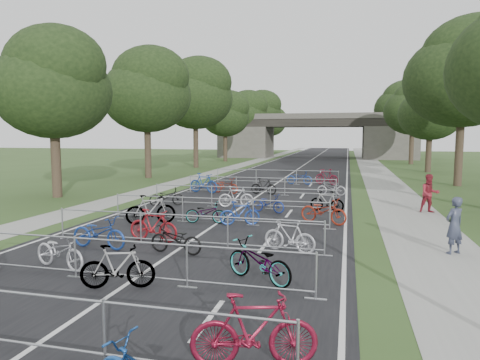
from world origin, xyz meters
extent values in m
plane|color=#344D21|center=(0.00, 0.00, 0.00)|extent=(200.00, 200.00, 0.00)
cube|color=black|center=(0.00, 50.00, 0.01)|extent=(11.00, 140.00, 0.01)
cube|color=gray|center=(8.00, 50.00, 0.01)|extent=(3.00, 140.00, 0.01)
cube|color=gray|center=(-7.50, 50.00, 0.01)|extent=(2.00, 140.00, 0.01)
cube|color=silver|center=(0.00, 50.00, 0.00)|extent=(0.12, 140.00, 0.00)
cube|color=#484741|center=(-11.50, 65.00, 2.50)|extent=(8.00, 8.00, 5.00)
cube|color=#484741|center=(11.50, 65.00, 2.50)|extent=(8.00, 8.00, 5.00)
cube|color=black|center=(0.00, 65.00, 5.60)|extent=(30.00, 8.00, 1.20)
cube|color=#484741|center=(0.00, 61.20, 6.60)|extent=(30.00, 0.40, 0.90)
cube|color=#484741|center=(0.00, 68.80, 6.60)|extent=(30.00, 0.40, 0.90)
cylinder|color=#33261C|center=(-11.50, 16.00, 2.10)|extent=(0.56, 0.56, 4.20)
ellipsoid|color=black|center=(-11.50, 16.00, 6.22)|extent=(6.72, 6.72, 5.51)
sphere|color=black|center=(-10.90, 15.50, 7.56)|extent=(5.38, 5.38, 5.38)
sphere|color=black|center=(-12.00, 16.50, 5.38)|extent=(4.37, 4.37, 4.37)
cylinder|color=#33261C|center=(-11.50, 28.00, 2.36)|extent=(0.56, 0.56, 4.72)
ellipsoid|color=black|center=(-11.50, 28.00, 6.99)|extent=(7.56, 7.56, 6.20)
sphere|color=black|center=(-10.90, 27.50, 8.50)|extent=(6.05, 6.05, 6.05)
sphere|color=black|center=(-12.00, 28.50, 6.05)|extent=(4.91, 4.91, 4.91)
cylinder|color=#33261C|center=(13.00, 28.00, 2.55)|extent=(0.56, 0.56, 5.11)
ellipsoid|color=black|center=(13.00, 28.00, 7.56)|extent=(8.18, 8.18, 6.70)
sphere|color=black|center=(13.60, 27.50, 9.20)|extent=(6.54, 6.54, 6.54)
sphere|color=black|center=(12.50, 28.50, 6.54)|extent=(5.31, 5.31, 5.31)
cylinder|color=#33261C|center=(-11.50, 40.00, 2.62)|extent=(0.56, 0.56, 5.25)
ellipsoid|color=black|center=(-11.50, 40.00, 7.77)|extent=(8.40, 8.40, 6.89)
sphere|color=black|center=(-10.90, 39.50, 9.45)|extent=(6.72, 6.72, 6.72)
sphere|color=black|center=(-12.00, 40.50, 6.72)|extent=(5.46, 5.46, 5.46)
cylinder|color=#33261C|center=(13.00, 40.00, 1.92)|extent=(0.56, 0.56, 3.85)
ellipsoid|color=black|center=(13.00, 40.00, 5.70)|extent=(6.16, 6.16, 5.05)
sphere|color=black|center=(13.60, 39.50, 6.93)|extent=(4.93, 4.93, 4.93)
sphere|color=black|center=(12.50, 40.50, 4.93)|extent=(4.00, 4.00, 4.00)
cylinder|color=#33261C|center=(-11.50, 52.00, 2.10)|extent=(0.56, 0.56, 4.20)
ellipsoid|color=black|center=(-11.50, 52.00, 6.22)|extent=(6.72, 6.72, 5.51)
sphere|color=black|center=(-10.90, 51.50, 7.56)|extent=(5.38, 5.38, 5.38)
sphere|color=black|center=(-12.00, 52.50, 5.38)|extent=(4.37, 4.37, 4.37)
cylinder|color=#33261C|center=(13.00, 52.00, 2.24)|extent=(0.56, 0.56, 4.48)
ellipsoid|color=black|center=(13.00, 52.00, 6.63)|extent=(7.17, 7.17, 5.88)
sphere|color=black|center=(13.60, 51.50, 8.06)|extent=(5.73, 5.73, 5.73)
sphere|color=black|center=(12.50, 52.50, 5.73)|extent=(4.66, 4.66, 4.66)
cylinder|color=#33261C|center=(-11.50, 64.00, 2.36)|extent=(0.56, 0.56, 4.72)
ellipsoid|color=black|center=(-11.50, 64.00, 6.99)|extent=(7.56, 7.56, 6.20)
sphere|color=black|center=(-10.90, 63.50, 8.50)|extent=(6.05, 6.05, 6.05)
sphere|color=black|center=(-12.00, 64.50, 6.05)|extent=(4.91, 4.91, 4.91)
cylinder|color=#33261C|center=(13.00, 64.00, 2.55)|extent=(0.56, 0.56, 5.11)
ellipsoid|color=black|center=(13.00, 64.00, 7.56)|extent=(8.18, 8.18, 6.70)
sphere|color=black|center=(13.60, 63.50, 9.20)|extent=(6.54, 6.54, 6.54)
sphere|color=black|center=(12.50, 64.50, 6.54)|extent=(5.31, 5.31, 5.31)
cylinder|color=#33261C|center=(-11.50, 76.00, 2.62)|extent=(0.56, 0.56, 5.25)
ellipsoid|color=black|center=(-11.50, 76.00, 7.77)|extent=(8.40, 8.40, 6.89)
sphere|color=black|center=(-10.90, 75.50, 9.45)|extent=(6.72, 6.72, 6.72)
sphere|color=black|center=(-12.00, 76.50, 6.72)|extent=(5.46, 5.46, 5.46)
cylinder|color=#33261C|center=(13.00, 76.00, 1.92)|extent=(0.56, 0.56, 3.85)
ellipsoid|color=black|center=(13.00, 76.00, 5.70)|extent=(6.16, 6.16, 5.05)
sphere|color=black|center=(13.60, 75.50, 6.93)|extent=(4.93, 4.93, 4.93)
sphere|color=black|center=(12.50, 76.50, 4.93)|extent=(4.00, 4.00, 4.00)
cylinder|color=#33261C|center=(-11.50, 88.00, 2.10)|extent=(0.56, 0.56, 4.20)
ellipsoid|color=black|center=(-11.50, 88.00, 6.22)|extent=(6.72, 6.72, 5.51)
sphere|color=black|center=(-10.90, 87.50, 7.56)|extent=(5.38, 5.38, 5.38)
sphere|color=black|center=(-12.00, 88.50, 5.38)|extent=(4.37, 4.37, 4.37)
cylinder|color=#33261C|center=(13.00, 88.00, 2.24)|extent=(0.56, 0.56, 4.48)
ellipsoid|color=black|center=(13.00, 88.00, 6.63)|extent=(7.17, 7.17, 5.88)
sphere|color=black|center=(13.60, 87.50, 8.06)|extent=(5.73, 5.73, 5.73)
sphere|color=black|center=(12.50, 88.50, 5.73)|extent=(4.66, 4.66, 4.66)
cylinder|color=#A2A4A9|center=(0.00, 0.00, 1.05)|extent=(9.20, 0.04, 0.04)
cylinder|color=#A2A4A9|center=(0.00, 0.00, 0.18)|extent=(9.20, 0.04, 0.04)
cylinder|color=#A2A4A9|center=(1.53, 0.00, 0.55)|extent=(0.05, 0.05, 1.10)
cylinder|color=#A2A4A9|center=(4.60, 0.00, 0.55)|extent=(0.05, 0.05, 1.10)
cylinder|color=#A2A4A9|center=(0.00, 3.60, 1.05)|extent=(9.20, 0.04, 0.04)
cylinder|color=#A2A4A9|center=(0.00, 3.60, 0.18)|extent=(9.20, 0.04, 0.04)
cylinder|color=#A2A4A9|center=(-1.53, 3.60, 0.55)|extent=(0.05, 0.05, 1.10)
cube|color=#A2A4A9|center=(-1.53, 3.60, 0.01)|extent=(0.50, 0.08, 0.03)
cylinder|color=#A2A4A9|center=(1.53, 3.60, 0.55)|extent=(0.05, 0.05, 1.10)
cube|color=#A2A4A9|center=(1.53, 3.60, 0.01)|extent=(0.50, 0.08, 0.03)
cylinder|color=#A2A4A9|center=(4.60, 3.60, 0.55)|extent=(0.05, 0.05, 1.10)
cube|color=#A2A4A9|center=(4.60, 3.60, 0.01)|extent=(0.50, 0.08, 0.03)
cylinder|color=#A2A4A9|center=(0.00, 7.20, 1.05)|extent=(9.20, 0.04, 0.04)
cylinder|color=#A2A4A9|center=(0.00, 7.20, 0.18)|extent=(9.20, 0.04, 0.04)
cylinder|color=#A2A4A9|center=(-4.60, 7.20, 0.55)|extent=(0.05, 0.05, 1.10)
cube|color=#A2A4A9|center=(-4.60, 7.20, 0.01)|extent=(0.50, 0.08, 0.03)
cylinder|color=#A2A4A9|center=(-1.53, 7.20, 0.55)|extent=(0.05, 0.05, 1.10)
cube|color=#A2A4A9|center=(-1.53, 7.20, 0.01)|extent=(0.50, 0.08, 0.03)
cylinder|color=#A2A4A9|center=(1.53, 7.20, 0.55)|extent=(0.05, 0.05, 1.10)
cube|color=#A2A4A9|center=(1.53, 7.20, 0.01)|extent=(0.50, 0.08, 0.03)
cylinder|color=#A2A4A9|center=(4.60, 7.20, 0.55)|extent=(0.05, 0.05, 1.10)
cube|color=#A2A4A9|center=(4.60, 7.20, 0.01)|extent=(0.50, 0.08, 0.03)
cylinder|color=#A2A4A9|center=(0.00, 11.00, 1.05)|extent=(9.20, 0.04, 0.04)
cylinder|color=#A2A4A9|center=(0.00, 11.00, 0.18)|extent=(9.20, 0.04, 0.04)
cylinder|color=#A2A4A9|center=(-4.60, 11.00, 0.55)|extent=(0.05, 0.05, 1.10)
cube|color=#A2A4A9|center=(-4.60, 11.00, 0.01)|extent=(0.50, 0.08, 0.03)
cylinder|color=#A2A4A9|center=(-1.53, 11.00, 0.55)|extent=(0.05, 0.05, 1.10)
cube|color=#A2A4A9|center=(-1.53, 11.00, 0.01)|extent=(0.50, 0.08, 0.03)
cylinder|color=#A2A4A9|center=(1.53, 11.00, 0.55)|extent=(0.05, 0.05, 1.10)
cube|color=#A2A4A9|center=(1.53, 11.00, 0.01)|extent=(0.50, 0.08, 0.03)
cylinder|color=#A2A4A9|center=(4.60, 11.00, 0.55)|extent=(0.05, 0.05, 1.10)
cube|color=#A2A4A9|center=(4.60, 11.00, 0.01)|extent=(0.50, 0.08, 0.03)
cylinder|color=#A2A4A9|center=(0.00, 15.00, 1.05)|extent=(9.20, 0.04, 0.04)
cylinder|color=#A2A4A9|center=(0.00, 15.00, 0.18)|extent=(9.20, 0.04, 0.04)
cylinder|color=#A2A4A9|center=(-4.60, 15.00, 0.55)|extent=(0.05, 0.05, 1.10)
cube|color=#A2A4A9|center=(-4.60, 15.00, 0.01)|extent=(0.50, 0.08, 0.03)
cylinder|color=#A2A4A9|center=(-1.53, 15.00, 0.55)|extent=(0.05, 0.05, 1.10)
cube|color=#A2A4A9|center=(-1.53, 15.00, 0.01)|extent=(0.50, 0.08, 0.03)
cylinder|color=#A2A4A9|center=(1.53, 15.00, 0.55)|extent=(0.05, 0.05, 1.10)
cube|color=#A2A4A9|center=(1.53, 15.00, 0.01)|extent=(0.50, 0.08, 0.03)
cylinder|color=#A2A4A9|center=(4.60, 15.00, 0.55)|extent=(0.05, 0.05, 1.10)
cube|color=#A2A4A9|center=(4.60, 15.00, 0.01)|extent=(0.50, 0.08, 0.03)
cylinder|color=#A2A4A9|center=(0.00, 20.00, 1.05)|extent=(9.20, 0.04, 0.04)
cylinder|color=#A2A4A9|center=(0.00, 20.00, 0.18)|extent=(9.20, 0.04, 0.04)
cylinder|color=#A2A4A9|center=(-4.60, 20.00, 0.55)|extent=(0.05, 0.05, 1.10)
cube|color=#A2A4A9|center=(-4.60, 20.00, 0.01)|extent=(0.50, 0.08, 0.03)
cylinder|color=#A2A4A9|center=(-1.53, 20.00, 0.55)|extent=(0.05, 0.05, 1.10)
cube|color=#A2A4A9|center=(-1.53, 20.00, 0.01)|extent=(0.50, 0.08, 0.03)
cylinder|color=#A2A4A9|center=(1.53, 20.00, 0.55)|extent=(0.05, 0.05, 1.10)
cube|color=#A2A4A9|center=(1.53, 20.00, 0.01)|extent=(0.50, 0.08, 0.03)
cylinder|color=#A2A4A9|center=(4.60, 20.00, 0.55)|extent=(0.05, 0.05, 1.10)
cube|color=#A2A4A9|center=(4.60, 20.00, 0.01)|extent=(0.50, 0.08, 0.03)
cylinder|color=#A2A4A9|center=(0.00, 26.00, 1.05)|extent=(9.20, 0.04, 0.04)
cylinder|color=#A2A4A9|center=(0.00, 26.00, 0.18)|extent=(9.20, 0.04, 0.04)
cylinder|color=#A2A4A9|center=(-4.60, 26.00, 0.55)|extent=(0.05, 0.05, 1.10)
cube|color=#A2A4A9|center=(-4.60, 26.00, 0.01)|extent=(0.50, 0.08, 0.03)
cylinder|color=#A2A4A9|center=(-1.53, 26.00, 0.55)|extent=(0.05, 0.05, 1.10)
cube|color=#A2A4A9|center=(-1.53, 26.00, 0.01)|extent=(0.50, 0.08, 0.03)
cylinder|color=#A2A4A9|center=(1.53, 26.00, 0.55)|extent=(0.05, 0.05, 1.10)
cube|color=#A2A4A9|center=(1.53, 26.00, 0.01)|extent=(0.50, 0.08, 0.03)
cylinder|color=#A2A4A9|center=(4.60, 26.00, 0.55)|extent=(0.05, 0.05, 1.10)
cube|color=#A2A4A9|center=(4.60, 26.00, 0.01)|extent=(0.50, 0.08, 0.03)
imported|color=maroon|center=(3.86, 0.50, 0.61)|extent=(2.11, 1.11, 1.22)
imported|color=#B2B2BA|center=(-2.39, 4.13, 0.50)|extent=(2.01, 1.17, 1.00)
imported|color=#A2A4A9|center=(-0.05, 3.13, 0.54)|extent=(1.85, 1.04, 1.07)
imported|color=#A2A4A9|center=(3.13, 4.41, 0.53)|extent=(2.11, 1.59, 1.06)
imported|color=navy|center=(-2.54, 6.27, 0.53)|extent=(2.07, 0.91, 1.05)
imported|color=maroon|center=(-1.23, 7.53, 0.56)|extent=(1.92, 0.74, 1.12)
imported|color=black|center=(0.12, 6.29, 0.46)|extent=(1.80, 0.79, 0.92)
imported|color=silver|center=(3.51, 7.32, 0.52)|extent=(1.80, 0.97, 1.04)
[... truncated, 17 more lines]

